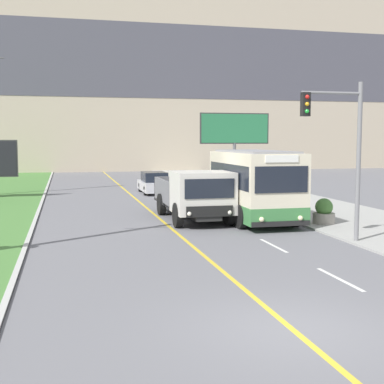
{
  "coord_description": "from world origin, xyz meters",
  "views": [
    {
      "loc": [
        -4.21,
        -9.28,
        3.66
      ],
      "look_at": [
        1.1,
        13.05,
        1.4
      ],
      "focal_mm": 50.0,
      "sensor_mm": 36.0,
      "label": 1
    }
  ],
  "objects_px": {
    "planter_round_second": "(284,202)",
    "dump_truck": "(197,196)",
    "planter_round_third": "(258,195)",
    "city_bus": "(255,186)",
    "planter_round_near": "(324,212)",
    "car_distant": "(154,183)",
    "billboard_large": "(235,131)",
    "traffic_light_mast": "(342,141)"
  },
  "relations": [
    {
      "from": "planter_round_second",
      "to": "dump_truck",
      "type": "bearing_deg",
      "value": -160.86
    },
    {
      "from": "planter_round_third",
      "to": "city_bus",
      "type": "bearing_deg",
      "value": -111.56
    },
    {
      "from": "planter_round_near",
      "to": "dump_truck",
      "type": "bearing_deg",
      "value": 157.13
    },
    {
      "from": "car_distant",
      "to": "dump_truck",
      "type": "bearing_deg",
      "value": -91.18
    },
    {
      "from": "planter_round_near",
      "to": "planter_round_third",
      "type": "height_order",
      "value": "planter_round_near"
    },
    {
      "from": "planter_round_third",
      "to": "dump_truck",
      "type": "bearing_deg",
      "value": -131.65
    },
    {
      "from": "city_bus",
      "to": "planter_round_second",
      "type": "xyz_separation_m",
      "value": [
        2.33,
        2.18,
        -1.05
      ]
    },
    {
      "from": "city_bus",
      "to": "billboard_large",
      "type": "bearing_deg",
      "value": 75.32
    },
    {
      "from": "city_bus",
      "to": "planter_round_third",
      "type": "relative_size",
      "value": 5.74
    },
    {
      "from": "dump_truck",
      "to": "planter_round_second",
      "type": "distance_m",
      "value": 5.18
    },
    {
      "from": "billboard_large",
      "to": "planter_round_second",
      "type": "bearing_deg",
      "value": -97.46
    },
    {
      "from": "dump_truck",
      "to": "car_distant",
      "type": "height_order",
      "value": "dump_truck"
    },
    {
      "from": "car_distant",
      "to": "billboard_large",
      "type": "distance_m",
      "value": 7.56
    },
    {
      "from": "traffic_light_mast",
      "to": "car_distant",
      "type": "bearing_deg",
      "value": 100.2
    },
    {
      "from": "city_bus",
      "to": "planter_round_second",
      "type": "height_order",
      "value": "city_bus"
    },
    {
      "from": "car_distant",
      "to": "planter_round_second",
      "type": "distance_m",
      "value": 12.38
    },
    {
      "from": "city_bus",
      "to": "planter_round_third",
      "type": "bearing_deg",
      "value": 68.44
    },
    {
      "from": "planter_round_near",
      "to": "traffic_light_mast",
      "type": "bearing_deg",
      "value": -109.58
    },
    {
      "from": "city_bus",
      "to": "planter_round_near",
      "type": "bearing_deg",
      "value": -32.99
    },
    {
      "from": "traffic_light_mast",
      "to": "planter_round_second",
      "type": "bearing_deg",
      "value": 81.41
    },
    {
      "from": "traffic_light_mast",
      "to": "city_bus",
      "type": "bearing_deg",
      "value": 102.24
    },
    {
      "from": "traffic_light_mast",
      "to": "planter_round_third",
      "type": "xyz_separation_m",
      "value": [
        1.19,
        11.45,
        -3.05
      ]
    },
    {
      "from": "car_distant",
      "to": "traffic_light_mast",
      "type": "height_order",
      "value": "traffic_light_mast"
    },
    {
      "from": "traffic_light_mast",
      "to": "planter_round_third",
      "type": "bearing_deg",
      "value": 84.06
    },
    {
      "from": "planter_round_second",
      "to": "planter_round_third",
      "type": "xyz_separation_m",
      "value": [
        0.04,
        3.82,
        -0.01
      ]
    },
    {
      "from": "planter_round_third",
      "to": "car_distant",
      "type": "bearing_deg",
      "value": 121.1
    },
    {
      "from": "planter_round_third",
      "to": "traffic_light_mast",
      "type": "bearing_deg",
      "value": -95.94
    },
    {
      "from": "planter_round_third",
      "to": "billboard_large",
      "type": "bearing_deg",
      "value": 79.86
    },
    {
      "from": "dump_truck",
      "to": "billboard_large",
      "type": "relative_size",
      "value": 1.21
    },
    {
      "from": "dump_truck",
      "to": "traffic_light_mast",
      "type": "height_order",
      "value": "traffic_light_mast"
    },
    {
      "from": "city_bus",
      "to": "billboard_large",
      "type": "distance_m",
      "value": 16.38
    },
    {
      "from": "city_bus",
      "to": "traffic_light_mast",
      "type": "distance_m",
      "value": 5.92
    },
    {
      "from": "car_distant",
      "to": "planter_round_second",
      "type": "xyz_separation_m",
      "value": [
        4.59,
        -11.5,
        -0.13
      ]
    },
    {
      "from": "billboard_large",
      "to": "planter_round_near",
      "type": "relative_size",
      "value": 5.16
    },
    {
      "from": "billboard_large",
      "to": "city_bus",
      "type": "bearing_deg",
      "value": -104.68
    },
    {
      "from": "city_bus",
      "to": "dump_truck",
      "type": "relative_size",
      "value": 0.9
    },
    {
      "from": "dump_truck",
      "to": "car_distant",
      "type": "distance_m",
      "value": 13.2
    },
    {
      "from": "dump_truck",
      "to": "car_distant",
      "type": "bearing_deg",
      "value": 88.82
    },
    {
      "from": "planter_round_second",
      "to": "car_distant",
      "type": "bearing_deg",
      "value": 111.77
    },
    {
      "from": "traffic_light_mast",
      "to": "planter_round_near",
      "type": "relative_size",
      "value": 5.19
    },
    {
      "from": "traffic_light_mast",
      "to": "billboard_large",
      "type": "bearing_deg",
      "value": 82.13
    },
    {
      "from": "dump_truck",
      "to": "planter_round_third",
      "type": "relative_size",
      "value": 6.36
    }
  ]
}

